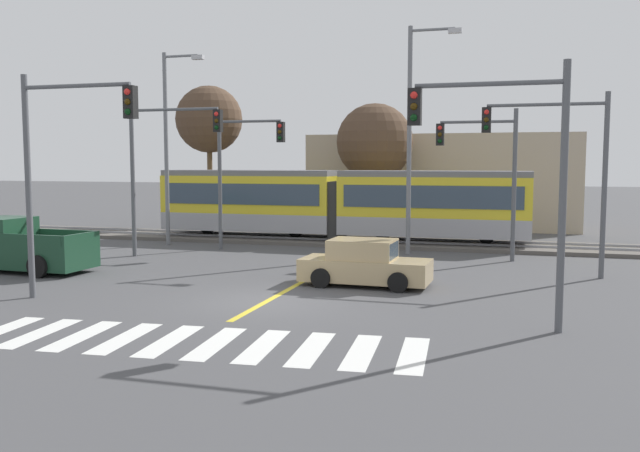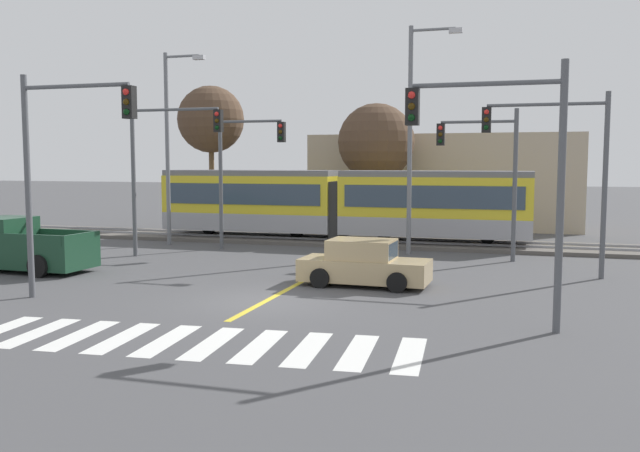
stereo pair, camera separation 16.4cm
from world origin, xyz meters
The scene contains 28 objects.
ground_plane centered at (0.00, 0.00, 0.00)m, with size 200.00×200.00×0.00m, color #474749.
track_bed centered at (0.00, 14.43, 0.09)m, with size 120.00×4.00×0.18m, color #56514C.
rail_near centered at (0.00, 13.71, 0.23)m, with size 120.00×0.08×0.10m, color #939399.
rail_far centered at (0.00, 15.15, 0.23)m, with size 120.00×0.08×0.10m, color #939399.
light_rail_tram centered at (-1.73, 14.42, 2.05)m, with size 18.50×2.64×3.43m.
crosswalk_stripe_1 centered at (-3.84, -4.99, 0.00)m, with size 0.56×2.80×0.01m, color silver.
crosswalk_stripe_2 centered at (-2.74, -4.90, 0.00)m, with size 0.56×2.80×0.01m, color silver.
crosswalk_stripe_3 centered at (-1.64, -4.81, 0.00)m, with size 0.56×2.80×0.01m, color silver.
crosswalk_stripe_4 centered at (-0.55, -4.72, 0.00)m, with size 0.56×2.80×0.01m, color silver.
crosswalk_stripe_5 centered at (0.55, -4.63, 0.00)m, with size 0.56×2.80×0.01m, color silver.
crosswalk_stripe_6 centered at (1.64, -4.54, 0.00)m, with size 0.56×2.80×0.01m, color silver.
crosswalk_stripe_7 centered at (2.74, -4.45, 0.00)m, with size 0.56×2.80×0.01m, color silver.
crosswalk_stripe_8 centered at (3.84, -4.36, 0.00)m, with size 0.56×2.80×0.01m, color silver.
crosswalk_stripe_9 centered at (4.93, -4.27, 0.00)m, with size 0.56×2.80×0.01m, color silver.
lane_centre_line centered at (0.00, 4.88, 0.00)m, with size 0.20×15.10×0.01m, color gold.
sedan_crossing centered at (2.17, 3.28, 0.70)m, with size 4.24×2.00×1.52m.
pickup_truck centered at (-10.78, 2.49, 0.84)m, with size 5.46×2.37×1.98m.
traffic_light_far_right centered at (5.68, 10.30, 4.01)m, with size 3.25×0.38×6.17m.
traffic_light_mid_right centered at (8.36, 6.93, 4.28)m, with size 4.25×0.38×6.43m.
traffic_light_mid_left centered at (-7.51, 7.19, 4.42)m, with size 4.25×0.38×6.78m.
traffic_light_near_left centered at (-5.72, -1.51, 4.34)m, with size 3.75×0.38×6.57m.
traffic_light_far_left centered at (-5.29, 10.47, 4.09)m, with size 3.25×0.38×6.16m.
traffic_light_near_right centered at (6.74, -1.40, 4.18)m, with size 3.75×0.38×6.39m.
street_lamp_west centered at (-9.34, 11.26, 5.20)m, with size 2.16×0.28×9.24m.
street_lamp_centre centered at (2.48, 11.23, 5.51)m, with size 2.26×0.28×9.81m.
bare_tree_far_west centered at (-11.41, 19.91, 6.59)m, with size 4.08×4.08×8.66m.
bare_tree_west centered at (-1.02, 19.67, 5.14)m, with size 4.34×4.34×7.33m.
building_backdrop_far centered at (2.27, 24.82, 2.85)m, with size 16.19×6.00×5.69m, color tan.
Camera 1 is at (7.03, -18.15, 4.06)m, focal length 38.00 mm.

